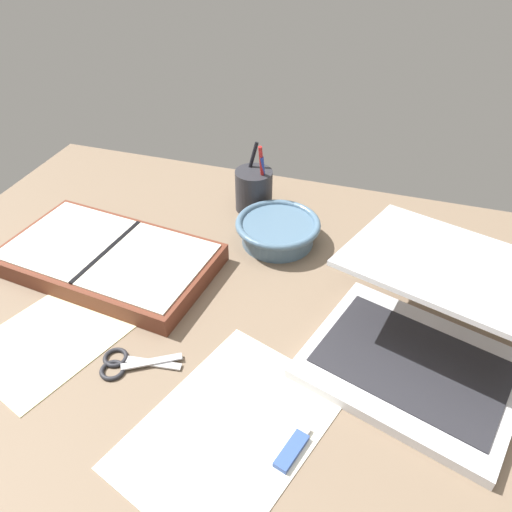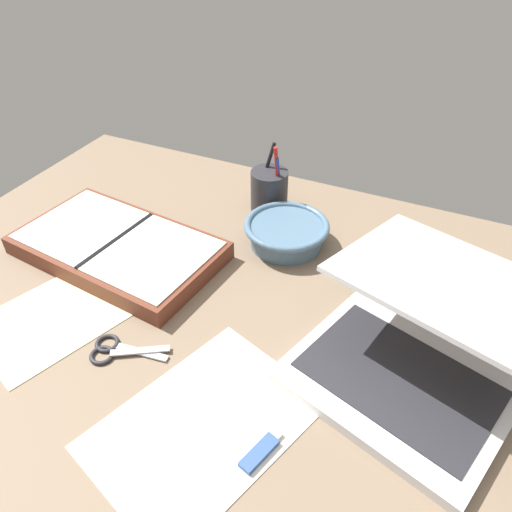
# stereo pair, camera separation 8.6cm
# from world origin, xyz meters

# --- Properties ---
(desk_top) EXTENTS (1.40, 1.00, 0.02)m
(desk_top) POSITION_xyz_m (0.00, 0.00, 0.01)
(desk_top) COLOR #75604C
(desk_top) RESTS_ON ground
(laptop) EXTENTS (0.39, 0.42, 0.15)m
(laptop) POSITION_xyz_m (0.26, 0.02, 0.07)
(laptop) COLOR silver
(laptop) RESTS_ON desk_top
(bowl) EXTENTS (0.17, 0.17, 0.05)m
(bowl) POSITION_xyz_m (-0.04, 0.24, 0.05)
(bowl) COLOR slate
(bowl) RESTS_ON desk_top
(pen_cup) EXTENTS (0.08, 0.08, 0.16)m
(pen_cup) POSITION_xyz_m (-0.12, 0.34, 0.07)
(pen_cup) COLOR #28282D
(pen_cup) RESTS_ON desk_top
(planner) EXTENTS (0.41, 0.27, 0.04)m
(planner) POSITION_xyz_m (-0.32, 0.07, 0.04)
(planner) COLOR brown
(planner) RESTS_ON desk_top
(scissors) EXTENTS (0.12, 0.08, 0.01)m
(scissors) POSITION_xyz_m (-0.18, -0.14, 0.02)
(scissors) COLOR #B7B7BC
(scissors) RESTS_ON desk_top
(paper_sheet_front) EXTENTS (0.30, 0.35, 0.00)m
(paper_sheet_front) POSITION_xyz_m (0.02, -0.19, 0.02)
(paper_sheet_front) COLOR silver
(paper_sheet_front) RESTS_ON desk_top
(paper_sheet_beside_planner) EXTENTS (0.26, 0.31, 0.00)m
(paper_sheet_beside_planner) POSITION_xyz_m (-0.31, -0.11, 0.02)
(paper_sheet_beside_planner) COLOR #F4EFB2
(paper_sheet_beside_planner) RESTS_ON desk_top
(usb_drive) EXTENTS (0.04, 0.07, 0.01)m
(usb_drive) POSITION_xyz_m (0.11, -0.20, 0.02)
(usb_drive) COLOR #33519E
(usb_drive) RESTS_ON desk_top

